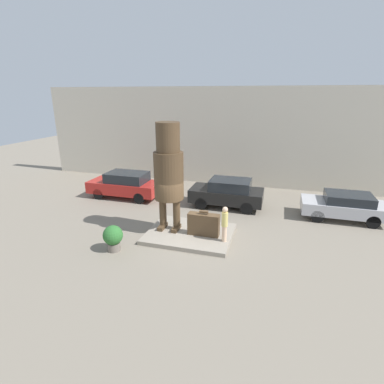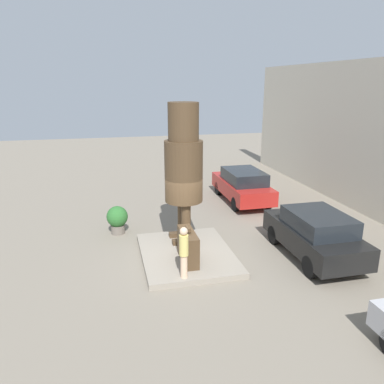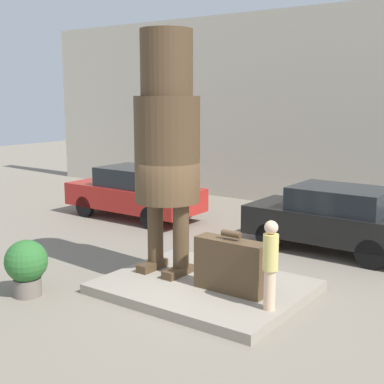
{
  "view_description": "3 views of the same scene",
  "coord_description": "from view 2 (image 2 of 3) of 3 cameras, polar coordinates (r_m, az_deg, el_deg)",
  "views": [
    {
      "loc": [
        3.61,
        -11.95,
        6.24
      ],
      "look_at": [
        0.14,
        -0.16,
        2.19
      ],
      "focal_mm": 28.0,
      "sensor_mm": 36.0,
      "label": 1
    },
    {
      "loc": [
        11.36,
        -2.47,
        5.72
      ],
      "look_at": [
        -0.38,
        0.27,
        2.18
      ],
      "focal_mm": 35.0,
      "sensor_mm": 36.0,
      "label": 2
    },
    {
      "loc": [
        5.72,
        -8.29,
        3.84
      ],
      "look_at": [
        -0.17,
        -0.19,
        2.02
      ],
      "focal_mm": 50.0,
      "sensor_mm": 36.0,
      "label": 3
    }
  ],
  "objects": [
    {
      "name": "pedestal",
      "position": [
        12.92,
        -0.81,
        -9.47
      ],
      "size": [
        3.85,
        3.04,
        0.19
      ],
      "color": "gray",
      "rests_on": "ground_plane"
    },
    {
      "name": "ground_plane",
      "position": [
        12.96,
        -0.81,
        -9.85
      ],
      "size": [
        60.0,
        60.0,
        0.0
      ],
      "primitive_type": "plane",
      "color": "gray"
    },
    {
      "name": "tourist",
      "position": [
        10.95,
        -1.25,
        -8.88
      ],
      "size": [
        0.27,
        0.27,
        1.58
      ],
      "color": "beige",
      "rests_on": "pedestal"
    },
    {
      "name": "parked_car_black",
      "position": [
        13.26,
        18.19,
        -6.02
      ],
      "size": [
        4.11,
        1.84,
        1.63
      ],
      "rotation": [
        0.0,
        0.0,
        3.14
      ],
      "color": "black",
      "rests_on": "ground_plane"
    },
    {
      "name": "parked_car_red",
      "position": [
        18.65,
        7.7,
        1.07
      ],
      "size": [
        4.44,
        1.82,
        1.62
      ],
      "rotation": [
        0.0,
        0.0,
        3.14
      ],
      "color": "#B2231E",
      "rests_on": "ground_plane"
    },
    {
      "name": "statue_figure",
      "position": [
        12.93,
        -1.29,
        4.49
      ],
      "size": [
        1.33,
        1.33,
        4.91
      ],
      "color": "#4C3823",
      "rests_on": "pedestal"
    },
    {
      "name": "planter_pot",
      "position": [
        14.92,
        -11.31,
        -3.97
      ],
      "size": [
        0.82,
        0.82,
        1.11
      ],
      "color": "#70665B",
      "rests_on": "ground_plane"
    },
    {
      "name": "giant_suitcase",
      "position": [
        12.05,
        -0.61,
        -8.28
      ],
      "size": [
        1.41,
        0.43,
        1.18
      ],
      "color": "#4C3823",
      "rests_on": "pedestal"
    }
  ]
}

